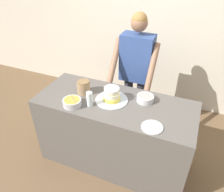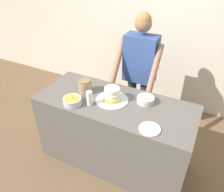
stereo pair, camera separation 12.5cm
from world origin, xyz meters
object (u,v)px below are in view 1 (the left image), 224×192
(cake, at_px, (112,96))
(frosting_bowl_orange, at_px, (72,102))
(drinking_glass, at_px, (90,99))
(ceramic_plate, at_px, (152,127))
(frosting_bowl_pink, at_px, (145,98))
(stoneware_jar, at_px, (84,87))
(person_baker, at_px, (136,66))

(cake, relative_size, frosting_bowl_orange, 1.83)
(drinking_glass, height_order, ceramic_plate, drinking_glass)
(frosting_bowl_pink, bearing_deg, stoneware_jar, -171.08)
(frosting_bowl_orange, height_order, stoneware_jar, frosting_bowl_orange)
(person_baker, height_order, stoneware_jar, person_baker)
(frosting_bowl_pink, relative_size, stoneware_jar, 1.21)
(person_baker, height_order, cake, person_baker)
(drinking_glass, height_order, stoneware_jar, drinking_glass)
(person_baker, height_order, frosting_bowl_pink, person_baker)
(cake, relative_size, stoneware_jar, 2.35)
(frosting_bowl_orange, relative_size, stoneware_jar, 1.29)
(cake, distance_m, frosting_bowl_pink, 0.36)
(person_baker, height_order, frosting_bowl_orange, person_baker)
(frosting_bowl_orange, bearing_deg, frosting_bowl_pink, 28.42)
(frosting_bowl_orange, height_order, drinking_glass, frosting_bowl_orange)
(drinking_glass, bearing_deg, frosting_bowl_pink, 30.12)
(cake, xyz_separation_m, frosting_bowl_pink, (0.34, 0.12, -0.02))
(person_baker, bearing_deg, cake, -94.29)
(frosting_bowl_pink, relative_size, drinking_glass, 1.14)
(drinking_glass, bearing_deg, cake, 44.55)
(frosting_bowl_orange, xyz_separation_m, drinking_glass, (0.17, 0.07, 0.04))
(ceramic_plate, relative_size, stoneware_jar, 1.33)
(drinking_glass, xyz_separation_m, stoneware_jar, (-0.18, 0.19, -0.01))
(frosting_bowl_pink, bearing_deg, person_baker, 116.79)
(frosting_bowl_pink, height_order, drinking_glass, drinking_glass)
(stoneware_jar, bearing_deg, frosting_bowl_orange, -88.62)
(person_baker, relative_size, drinking_glass, 10.48)
(frosting_bowl_pink, bearing_deg, drinking_glass, -149.88)
(person_baker, xyz_separation_m, frosting_bowl_pink, (0.29, -0.56, -0.07))
(cake, bearing_deg, frosting_bowl_orange, -144.68)
(cake, height_order, frosting_bowl_pink, cake)
(person_baker, bearing_deg, stoneware_jar, -120.86)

